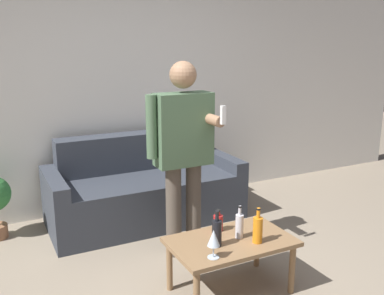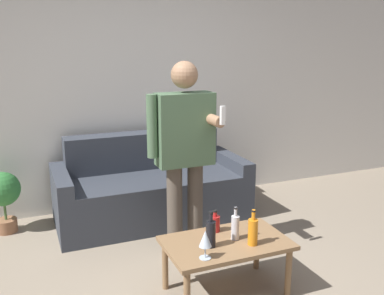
{
  "view_description": "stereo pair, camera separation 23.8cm",
  "coord_description": "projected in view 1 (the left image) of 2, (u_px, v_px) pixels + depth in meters",
  "views": [
    {
      "loc": [
        -1.28,
        -1.99,
        1.73
      ],
      "look_at": [
        0.14,
        0.85,
        0.95
      ],
      "focal_mm": 40.0,
      "sensor_mm": 36.0,
      "label": 1
    },
    {
      "loc": [
        -1.07,
        -2.09,
        1.73
      ],
      "look_at": [
        0.14,
        0.85,
        0.95
      ],
      "focal_mm": 40.0,
      "sensor_mm": 36.0,
      "label": 2
    }
  ],
  "objects": [
    {
      "name": "bottle_orange",
      "position": [
        258.0,
        229.0,
        2.91
      ],
      "size": [
        0.07,
        0.07,
        0.25
      ],
      "color": "orange",
      "rests_on": "coffee_table"
    },
    {
      "name": "wine_glass_near",
      "position": [
        214.0,
        239.0,
        2.7
      ],
      "size": [
        0.08,
        0.08,
        0.19
      ],
      "color": "silver",
      "rests_on": "coffee_table"
    },
    {
      "name": "bottle_green",
      "position": [
        217.0,
        232.0,
        2.86
      ],
      "size": [
        0.07,
        0.07,
        0.25
      ],
      "color": "black",
      "rests_on": "coffee_table"
    },
    {
      "name": "bottle_yellow",
      "position": [
        218.0,
        222.0,
        3.1
      ],
      "size": [
        0.07,
        0.07,
        0.16
      ],
      "color": "#B21E1E",
      "rests_on": "coffee_table"
    },
    {
      "name": "couch",
      "position": [
        144.0,
        190.0,
        4.27
      ],
      "size": [
        1.87,
        0.84,
        0.83
      ],
      "color": "#383D47",
      "rests_on": "ground_plane"
    },
    {
      "name": "bottle_dark",
      "position": [
        239.0,
        225.0,
        2.98
      ],
      "size": [
        0.06,
        0.06,
        0.24
      ],
      "color": "silver",
      "rests_on": "coffee_table"
    },
    {
      "name": "coffee_table",
      "position": [
        231.0,
        246.0,
        2.98
      ],
      "size": [
        0.86,
        0.52,
        0.4
      ],
      "color": "#8E6B47",
      "rests_on": "ground_plane"
    },
    {
      "name": "person_standing_front",
      "position": [
        183.0,
        146.0,
        3.41
      ],
      "size": [
        0.54,
        0.43,
        1.6
      ],
      "color": "brown",
      "rests_on": "ground_plane"
    },
    {
      "name": "wall_back",
      "position": [
        116.0,
        81.0,
        4.39
      ],
      "size": [
        8.0,
        0.06,
        2.7
      ],
      "color": "silver",
      "rests_on": "ground_plane"
    }
  ]
}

